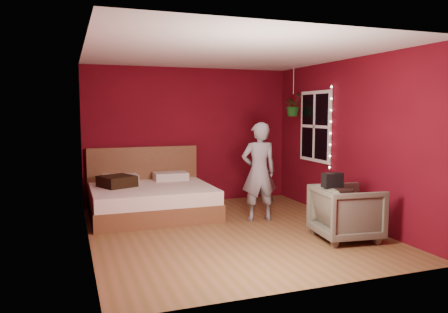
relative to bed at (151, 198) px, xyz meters
The scene contains 10 objects.
floor 1.73m from the bed, 57.48° to the right, with size 4.50×4.50×0.00m, color brown.
room_walls 2.20m from the bed, 57.48° to the right, with size 4.04×4.54×2.62m.
window 3.17m from the bed, 10.52° to the right, with size 0.05×0.97×1.27m.
fairy_lights 3.28m from the bed, 20.36° to the right, with size 0.04×0.04×1.45m.
bed is the anchor object (origin of this frame).
person 1.93m from the bed, 31.79° to the right, with size 0.58×0.38×1.60m, color slate.
armchair 3.28m from the bed, 46.11° to the right, with size 0.81×0.83×0.75m, color #656250.
handbag 3.18m from the bed, 49.82° to the right, with size 0.27×0.14×0.19m, color black.
throw_pillow 0.64m from the bed, behind, with size 0.51×0.51×0.18m, color black.
hanging_plant 3.17m from the bed, ahead, with size 0.43×0.39×0.93m.
Camera 1 is at (-2.23, -5.92, 1.78)m, focal length 35.00 mm.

